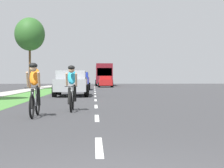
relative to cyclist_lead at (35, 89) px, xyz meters
name	(u,v)px	position (x,y,z in m)	size (l,w,h in m)	color
ground_plane	(95,96)	(1.83, 12.78, -0.81)	(120.00, 120.00, 0.00)	#38383A
grass_verge	(25,96)	(-2.70, 12.78, -0.81)	(2.32, 70.00, 0.01)	#478438
lane_markings_center	(95,93)	(1.83, 16.78, -0.81)	(0.12, 53.49, 0.01)	white
cyclist_lead	(35,89)	(0.00, 0.00, 0.00)	(0.42, 1.72, 1.58)	black
cyclist_trailing	(72,88)	(0.97, 1.90, 0.00)	(0.42, 1.72, 1.58)	black
pickup_silver	(72,83)	(0.29, 12.99, 0.02)	(2.22, 5.10, 1.64)	#A5A8AD
suv_blue	(80,81)	(0.27, 26.24, 0.14)	(2.15, 4.70, 1.79)	#23389E
sedan_red	(105,81)	(3.28, 37.80, -0.04)	(1.98, 4.30, 1.52)	red
bus_maroon	(104,74)	(3.34, 49.39, 1.17)	(2.78, 11.60, 3.48)	maroon
street_tree_far	(30,34)	(-5.39, 29.73, 5.26)	(3.35, 3.35, 7.93)	brown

